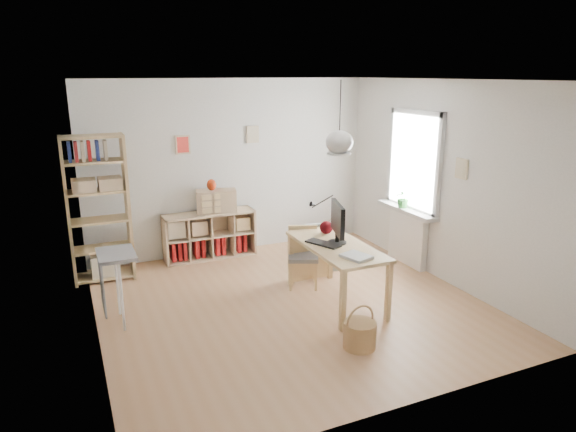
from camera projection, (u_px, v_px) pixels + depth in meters
name	position (u px, v px, depth m)	size (l,w,h in m)	color
ground	(290.00, 304.00, 6.38)	(4.50, 4.50, 0.00)	#AE7E57
room_shell	(339.00, 142.00, 5.93)	(4.50, 4.50, 4.50)	white
window_unit	(415.00, 161.00, 7.36)	(0.07, 1.16, 1.46)	white
radiator	(408.00, 238.00, 7.66)	(0.10, 0.80, 0.80)	white
windowsill	(407.00, 210.00, 7.52)	(0.22, 1.20, 0.06)	silver
desk	(336.00, 252.00, 6.29)	(0.70, 1.50, 0.75)	#D5B07A
cube_shelf	(208.00, 238.00, 7.95)	(1.40, 0.38, 0.72)	tan
tall_bookshelf	(97.00, 203.00, 6.88)	(0.80, 0.38, 2.00)	#D5B07A
side_table	(111.00, 269.00, 5.71)	(0.40, 0.55, 0.85)	gray
chair	(303.00, 252.00, 6.86)	(0.52, 0.52, 0.80)	gray
wicker_basket	(360.00, 334.00, 5.34)	(0.35, 0.35, 0.48)	#9B7246
storage_chest	(325.00, 253.00, 7.60)	(0.69, 0.74, 0.60)	beige
monitor	(338.00, 221.00, 6.24)	(0.23, 0.57, 0.50)	black
keyboard	(323.00, 244.00, 6.27)	(0.17, 0.45, 0.02)	black
task_lamp	(321.00, 210.00, 6.70)	(0.41, 0.15, 0.44)	black
yarn_ball	(326.00, 227.00, 6.67)	(0.17, 0.17, 0.17)	#4E0A0F
paper_tray	(356.00, 256.00, 5.82)	(0.25, 0.31, 0.03)	silver
drawer_chest	(216.00, 201.00, 7.81)	(0.60, 0.27, 0.34)	tan
red_vase	(212.00, 185.00, 7.72)	(0.14, 0.14, 0.17)	#A0260D
potted_plant	(404.00, 198.00, 7.52)	(0.26, 0.23, 0.29)	#256325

